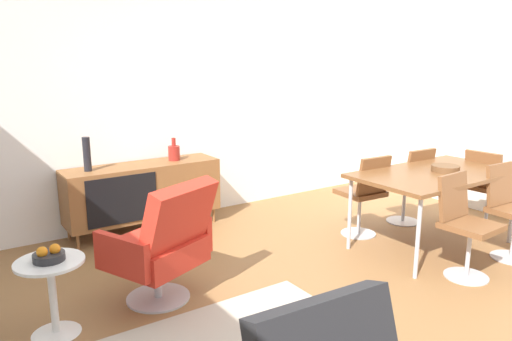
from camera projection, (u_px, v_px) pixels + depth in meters
name	position (u px, v px, depth m)	size (l,w,h in m)	color
ground_plane	(320.00, 307.00, 3.60)	(8.32, 8.32, 0.00)	olive
wall_back	(167.00, 94.00, 5.38)	(6.80, 0.12, 2.80)	white
sideboard	(143.00, 191.00, 5.12)	(1.60, 0.45, 0.72)	brown
vase_cobalt	(87.00, 154.00, 4.72)	(0.07, 0.07, 0.33)	black
vase_sculptural_dark	(174.00, 152.00, 5.24)	(0.12, 0.12, 0.24)	maroon
dining_table	(436.00, 176.00, 4.64)	(1.60, 0.90, 0.74)	brown
wooden_bowl_on_table	(445.00, 169.00, 4.64)	(0.26, 0.26, 0.06)	brown
dining_chair_front_left	(464.00, 222.00, 4.05)	(0.42, 0.45, 0.86)	brown
dining_chair_front_right	(511.00, 208.00, 4.43)	(0.41, 0.44, 0.86)	brown
dining_chair_back_left	(364.00, 192.00, 4.95)	(0.42, 0.45, 0.86)	brown
dining_chair_back_right	(410.00, 182.00, 5.33)	(0.42, 0.44, 0.86)	brown
dining_chair_far_end	(487.00, 186.00, 5.17)	(0.45, 0.43, 0.86)	brown
lounge_chair_red	(162.00, 243.00, 3.60)	(0.86, 0.83, 0.95)	red
side_table_round	(52.00, 289.00, 3.20)	(0.44, 0.44, 0.52)	white
fruit_bowl	(49.00, 255.00, 3.14)	(0.20, 0.20, 0.11)	#262628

